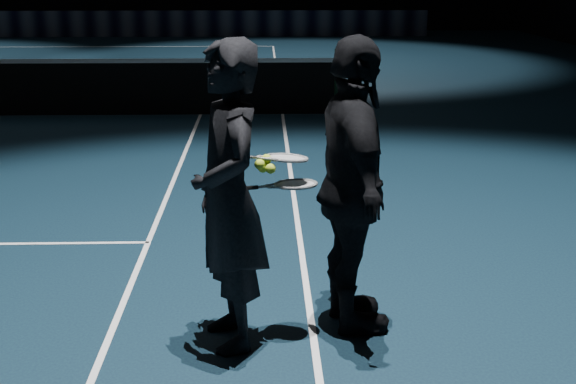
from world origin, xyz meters
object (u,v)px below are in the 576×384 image
at_px(player_b, 353,187).
at_px(tennis_balls, 267,165).
at_px(racket_lower, 296,184).
at_px(racket_upper, 287,158).
at_px(player_a, 228,197).

bearing_deg(player_b, tennis_balls, 97.53).
relative_size(racket_lower, racket_upper, 1.00).
height_order(racket_upper, tennis_balls, racket_upper).
height_order(player_a, racket_upper, player_a).
relative_size(player_a, racket_lower, 2.95).
relative_size(player_b, racket_lower, 2.95).
relative_size(player_a, racket_upper, 2.95).
bearing_deg(player_b, player_a, 98.02).
distance_m(player_b, tennis_balls, 0.62).
xyz_separation_m(player_b, racket_lower, (-0.39, -0.10, 0.05)).
height_order(player_b, racket_upper, player_b).
height_order(player_b, tennis_balls, player_b).
xyz_separation_m(player_a, player_b, (0.82, 0.22, 0.00)).
bearing_deg(player_a, tennis_balls, 88.89).
height_order(player_a, tennis_balls, player_a).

